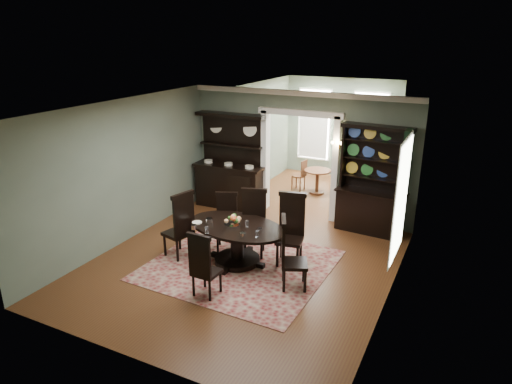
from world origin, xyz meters
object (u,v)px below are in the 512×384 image
dining_table (237,237)px  welsh_dresser (372,194)px  sideboard (230,175)px  parlor_table (317,178)px

dining_table → welsh_dresser: welsh_dresser is taller
sideboard → welsh_dresser: (3.56, 0.02, 0.04)m
sideboard → welsh_dresser: bearing=-1.3°
dining_table → parlor_table: bearing=97.1°
parlor_table → dining_table: bearing=-90.6°
parlor_table → sideboard: bearing=-131.3°
dining_table → welsh_dresser: 3.31m
dining_table → parlor_table: (0.05, 4.55, -0.11)m
sideboard → dining_table: bearing=-60.1°
dining_table → welsh_dresser: bearing=61.6°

